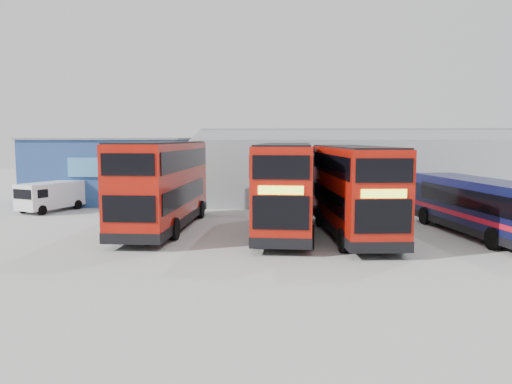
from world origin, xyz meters
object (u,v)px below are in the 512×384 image
office_block (115,170)px  panel_van (51,195)px  maintenance_shed (386,169)px  double_decker_left (163,186)px  double_decker_right (353,191)px  single_decker_blue (481,208)px  double_decker_centre (286,189)px

office_block → panel_van: office_block is taller
maintenance_shed → double_decker_left: maintenance_shed is taller
maintenance_shed → double_decker_right: size_ratio=2.70×
double_decker_left → single_decker_blue: 17.02m
panel_van → double_decker_left: bearing=-11.3°
double_decker_centre → panel_van: 17.90m
double_decker_centre → maintenance_shed: bearing=62.8°
double_decker_centre → single_decker_blue: bearing=-0.2°
office_block → double_decker_right: (17.45, -13.27, -0.24)m
single_decker_blue → panel_van: bearing=-25.9°
panel_van → office_block: bearing=88.2°
double_decker_centre → single_decker_blue: double_decker_centre is taller
double_decker_right → panel_van: size_ratio=2.27×
panel_van → single_decker_blue: bearing=6.8°
maintenance_shed → single_decker_blue: bearing=-82.1°
double_decker_left → maintenance_shed: bearing=-135.9°
double_decker_left → single_decker_blue: bearing=177.7°
maintenance_shed → single_decker_blue: maintenance_shed is taller
double_decker_left → single_decker_blue: (16.97, -0.86, -0.97)m
office_block → maintenance_shed: bearing=5.2°
double_decker_left → double_decker_centre: 6.85m
panel_van → double_decker_right: bearing=1.3°
maintenance_shed → panel_van: size_ratio=6.13×
double_decker_centre → double_decker_right: 3.55m
maintenance_shed → double_decker_right: (-4.55, -15.28, -0.27)m
double_decker_centre → double_decker_right: (3.50, -0.60, -0.06)m
maintenance_shed → office_block: bearing=-174.8°
office_block → double_decker_right: size_ratio=1.09×
maintenance_shed → double_decker_left: (-14.88, -14.12, -0.17)m
double_decker_right → single_decker_blue: (6.64, 0.30, -0.87)m
maintenance_shed → double_decker_left: size_ratio=2.62×
office_block → maintenance_shed: (22.00, 2.01, 0.02)m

